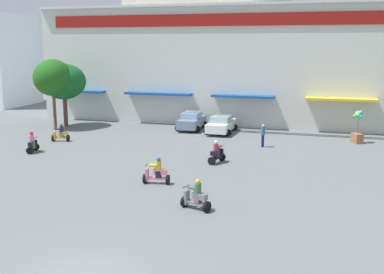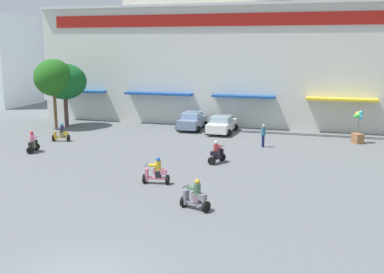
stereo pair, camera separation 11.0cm
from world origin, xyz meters
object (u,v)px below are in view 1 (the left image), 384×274
scooter_rider_5 (32,144)px  balloon_vendor_cart (358,129)px  plaza_tree_2 (64,82)px  pedestrian_1 (263,134)px  plaza_tree_0 (53,78)px  parked_car_0 (192,121)px  parked_car_1 (221,124)px  scooter_rider_4 (157,173)px  scooter_rider_2 (196,197)px  scooter_rider_3 (61,134)px  scooter_rider_1 (217,153)px

scooter_rider_5 → balloon_vendor_cart: size_ratio=0.60×
plaza_tree_2 → balloon_vendor_cart: size_ratio=2.28×
pedestrian_1 → balloon_vendor_cart: 7.71m
plaza_tree_0 → scooter_rider_5: 10.54m
plaza_tree_2 → parked_car_0: plaza_tree_2 is taller
plaza_tree_2 → parked_car_0: size_ratio=1.42×
parked_car_1 → pedestrian_1: 6.39m
scooter_rider_5 → parked_car_1: bearing=45.0°
parked_car_0 → scooter_rider_4: size_ratio=2.73×
pedestrian_1 → balloon_vendor_cart: size_ratio=0.67×
scooter_rider_2 → scooter_rider_4: (-3.23, 3.38, 0.00)m
parked_car_1 → balloon_vendor_cart: 11.18m
parked_car_1 → scooter_rider_5: bearing=-135.0°
plaza_tree_2 → pedestrian_1: (18.93, -3.79, -3.18)m
scooter_rider_3 → scooter_rider_4: 14.36m
parked_car_1 → pedestrian_1: pedestrian_1 is taller
parked_car_1 → scooter_rider_5: size_ratio=2.89×
parked_car_0 → balloon_vendor_cart: bearing=-8.0°
parked_car_1 → scooter_rider_3: size_ratio=3.08×
parked_car_1 → scooter_rider_4: scooter_rider_4 is taller
pedestrian_1 → scooter_rider_2: bearing=-94.0°
scooter_rider_2 → pedestrian_1: pedestrian_1 is taller
scooter_rider_3 → scooter_rider_5: (0.20, -4.01, 0.03)m
scooter_rider_2 → scooter_rider_1: bearing=97.5°
plaza_tree_2 → parked_car_1: bearing=3.7°
plaza_tree_0 → scooter_rider_3: bearing=-53.8°
scooter_rider_1 → scooter_rider_5: bearing=-176.7°
parked_car_1 → scooter_rider_1: size_ratio=2.86×
scooter_rider_2 → balloon_vendor_cart: balloon_vendor_cart is taller
plaza_tree_0 → scooter_rider_4: 20.73m
scooter_rider_1 → scooter_rider_3: 13.86m
plaza_tree_0 → parked_car_0: size_ratio=1.52×
plaza_tree_0 → scooter_rider_3: size_ratio=4.34×
scooter_rider_1 → scooter_rider_4: same height
scooter_rider_2 → pedestrian_1: bearing=86.0°
pedestrian_1 → scooter_rider_4: bearing=-110.8°
scooter_rider_4 → parked_car_0: bearing=100.1°
scooter_rider_1 → balloon_vendor_cart: (9.00, 9.24, 0.46)m
scooter_rider_3 → scooter_rider_2: bearing=-39.6°
plaza_tree_0 → scooter_rider_3: plaza_tree_0 is taller
scooter_rider_2 → scooter_rider_5: bearing=150.7°
plaza_tree_2 → balloon_vendor_cart: bearing=-0.5°
parked_car_0 → scooter_rider_4: (2.97, -16.70, -0.17)m
scooter_rider_2 → scooter_rider_3: 19.00m
pedestrian_1 → plaza_tree_2: bearing=168.7°
parked_car_0 → scooter_rider_3: parked_car_0 is taller
scooter_rider_4 → scooter_rider_5: size_ratio=0.98×
plaza_tree_2 → parked_car_1: plaza_tree_2 is taller
plaza_tree_2 → scooter_rider_5: size_ratio=3.79×
parked_car_0 → scooter_rider_1: parked_car_0 is taller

